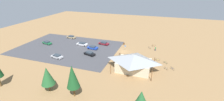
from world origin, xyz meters
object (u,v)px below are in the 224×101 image
at_px(bicycle_red_lone_west, 124,56).
at_px(bicycle_white_back_row, 150,48).
at_px(lot_sign, 125,47).
at_px(car_silver_front_row, 57,56).
at_px(car_maroon_near_entry, 104,43).
at_px(bicycle_green_near_sign, 165,63).
at_px(bike_pavilion, 134,61).
at_px(car_green_inner_stall, 47,43).
at_px(bicycle_blue_yard_center, 172,68).
at_px(pine_mideast, 47,76).
at_px(car_black_mid_lot, 90,53).
at_px(bicycle_yellow_yard_front, 157,60).
at_px(bicycle_black_near_porch, 120,54).
at_px(trash_bin, 124,44).
at_px(visitor_by_pavilion, 155,49).
at_px(car_tan_far_end, 71,37).
at_px(bicycle_purple_yard_right, 136,56).
at_px(bicycle_silver_yard_left, 166,68).
at_px(pine_far_west, 72,77).
at_px(car_blue_second_row, 93,47).
at_px(pine_far_east, 141,99).
at_px(car_white_end_stall, 82,44).
at_px(bicycle_orange_lone_east, 153,46).

xyz_separation_m(bicycle_red_lone_west, bicycle_white_back_row, (-8.17, -11.37, -0.01)).
xyz_separation_m(lot_sign, car_silver_front_row, (21.60, 14.87, -0.71)).
bearing_deg(car_maroon_near_entry, bicycle_green_near_sign, 159.28).
bearing_deg(bike_pavilion, car_green_inner_stall, -13.99).
xyz_separation_m(bicycle_blue_yard_center, car_maroon_near_entry, (28.39, -13.42, 0.34)).
xyz_separation_m(pine_mideast, car_green_inner_stall, (23.33, -27.28, -3.60)).
distance_m(bicycle_white_back_row, car_green_inner_stall, 45.14).
bearing_deg(bicycle_blue_yard_center, car_silver_front_row, 6.72).
height_order(pine_mideast, car_black_mid_lot, pine_mideast).
bearing_deg(bicycle_yellow_yard_front, bicycle_black_near_porch, -0.93).
relative_size(trash_bin, visitor_by_pavilion, 0.52).
height_order(bicycle_green_near_sign, car_tan_far_end, car_tan_far_end).
height_order(bicycle_purple_yard_right, car_maroon_near_entry, car_maroon_near_entry).
height_order(lot_sign, bicycle_green_near_sign, lot_sign).
relative_size(car_black_mid_lot, car_maroon_near_entry, 1.01).
height_order(pine_mideast, bicycle_green_near_sign, pine_mideast).
bearing_deg(visitor_by_pavilion, bike_pavilion, 73.49).
xyz_separation_m(bicycle_silver_yard_left, visitor_by_pavilion, (4.37, -14.38, 0.53)).
xyz_separation_m(bicycle_red_lone_west, car_maroon_near_entry, (11.60, -9.53, 0.34)).
height_order(trash_bin, pine_mideast, pine_mideast).
bearing_deg(pine_far_west, car_green_inner_stall, -41.71).
height_order(pine_far_west, visitor_by_pavilion, pine_far_west).
bearing_deg(visitor_by_pavilion, bicycle_silver_yard_left, 106.92).
bearing_deg(car_black_mid_lot, bicycle_white_back_row, -146.40).
relative_size(bicycle_green_near_sign, car_black_mid_lot, 0.28).
height_order(bicycle_purple_yard_right, bicycle_white_back_row, bicycle_white_back_row).
distance_m(car_green_inner_stall, car_maroon_near_entry, 25.49).
height_order(bicycle_blue_yard_center, car_green_inner_stall, car_green_inner_stall).
relative_size(pine_mideast, car_tan_far_end, 1.42).
xyz_separation_m(car_black_mid_lot, car_blue_second_row, (1.44, -5.86, 0.00)).
height_order(bike_pavilion, car_maroon_near_entry, bike_pavilion).
distance_m(pine_far_east, car_blue_second_row, 38.53).
distance_m(pine_far_west, car_tan_far_end, 45.11).
distance_m(bicycle_yellow_yard_front, car_maroon_near_entry, 25.09).
xyz_separation_m(bicycle_purple_yard_right, car_blue_second_row, (18.41, -1.41, 0.36)).
bearing_deg(bicycle_white_back_row, trash_bin, -5.54).
relative_size(car_tan_far_end, car_silver_front_row, 1.00).
relative_size(car_white_end_stall, car_silver_front_row, 1.04).
height_order(pine_far_west, bicycle_black_near_porch, pine_far_west).
bearing_deg(car_silver_front_row, bicycle_black_near_porch, -155.16).
bearing_deg(car_silver_front_row, car_tan_far_end, -70.78).
distance_m(pine_far_west, bicycle_orange_lone_east, 42.39).
distance_m(car_blue_second_row, visitor_by_pavilion, 25.52).
bearing_deg(bicycle_yellow_yard_front, car_maroon_near_entry, -19.97).
distance_m(bicycle_black_near_porch, car_white_end_stall, 19.08).
relative_size(bicycle_black_near_porch, car_black_mid_lot, 0.35).
distance_m(car_black_mid_lot, car_tan_far_end, 23.17).
xyz_separation_m(bicycle_purple_yard_right, car_silver_front_row, (27.02, 10.50, 0.34)).
relative_size(pine_far_west, bicycle_yellow_yard_front, 4.76).
bearing_deg(bicycle_orange_lone_east, pine_far_east, 91.14).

